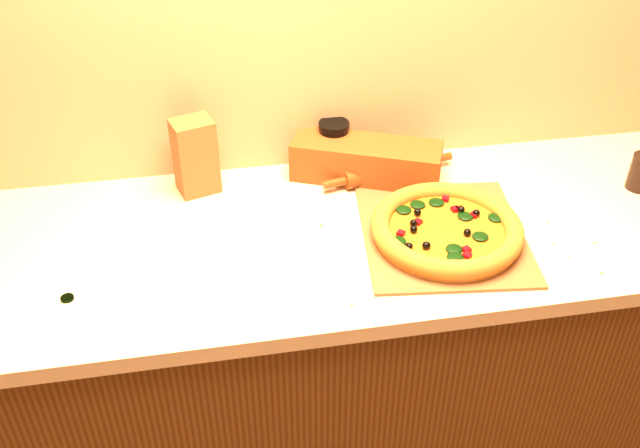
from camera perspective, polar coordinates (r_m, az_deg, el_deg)
The scene contains 9 objects.
cabinet at distance 2.03m, azimuth 0.82°, elevation -11.21°, with size 2.80×0.65×0.86m, color #4A230F.
countertop at distance 1.73m, azimuth 0.95°, elevation -1.05°, with size 2.84×0.68×0.04m, color beige.
pizza_peel at distance 1.74m, azimuth 9.68°, elevation -0.42°, with size 0.43×0.59×0.01m.
pizza at distance 1.70m, azimuth 10.09°, elevation -0.41°, with size 0.36×0.36×0.05m.
bottle_cap at distance 1.62m, azimuth -19.57°, elevation -5.61°, with size 0.03×0.03×0.01m, color black.
rolling_pin at distance 1.91m, azimuth 5.55°, elevation 4.31°, with size 0.37×0.11×0.05m.
bread_bag at distance 1.89m, azimuth 3.71°, elevation 5.06°, with size 0.39×0.13×0.11m, color brown.
paper_bag at distance 1.84m, azimuth -9.95°, elevation 5.35°, with size 0.10×0.08×0.20m, color brown.
dark_jar at distance 1.93m, azimuth 1.10°, elevation 6.39°, with size 0.08×0.08×0.13m.
Camera 1 is at (-0.27, 0.07, 1.92)m, focal length 40.00 mm.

